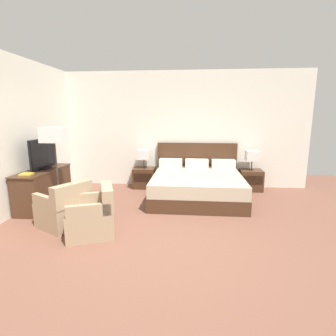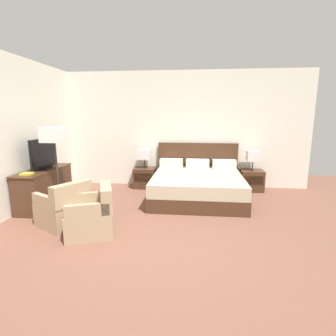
# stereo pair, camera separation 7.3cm
# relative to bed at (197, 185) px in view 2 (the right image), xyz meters

# --- Properties ---
(ground_plane) EXTENTS (9.61, 9.61, 0.00)m
(ground_plane) POSITION_rel_bed_xyz_m (-0.60, -2.19, -0.30)
(ground_plane) COLOR brown
(wall_back) EXTENTS (6.69, 0.06, 2.90)m
(wall_back) POSITION_rel_bed_xyz_m (-0.60, 1.04, 1.15)
(wall_back) COLOR silver
(wall_back) RESTS_ON ground
(wall_left) EXTENTS (0.06, 5.00, 2.90)m
(wall_left) POSITION_rel_bed_xyz_m (-3.38, -0.89, 1.15)
(wall_left) COLOR silver
(wall_left) RESTS_ON ground
(bed) EXTENTS (2.00, 2.07, 1.13)m
(bed) POSITION_rel_bed_xyz_m (0.00, 0.00, 0.00)
(bed) COLOR #422819
(bed) RESTS_ON ground
(nightstand_left) EXTENTS (0.53, 0.46, 0.50)m
(nightstand_left) POSITION_rel_bed_xyz_m (-1.33, 0.72, -0.05)
(nightstand_left) COLOR #422819
(nightstand_left) RESTS_ON ground
(nightstand_right) EXTENTS (0.53, 0.46, 0.50)m
(nightstand_right) POSITION_rel_bed_xyz_m (1.33, 0.72, -0.05)
(nightstand_right) COLOR #422819
(nightstand_right) RESTS_ON ground
(table_lamp_left) EXTENTS (0.30, 0.30, 0.47)m
(table_lamp_left) POSITION_rel_bed_xyz_m (-1.33, 0.72, 0.55)
(table_lamp_left) COLOR #332D28
(table_lamp_left) RESTS_ON nightstand_left
(table_lamp_right) EXTENTS (0.30, 0.30, 0.47)m
(table_lamp_right) POSITION_rel_bed_xyz_m (1.33, 0.72, 0.55)
(table_lamp_right) COLOR #332D28
(table_lamp_right) RESTS_ON nightstand_right
(dresser) EXTENTS (0.50, 1.42, 0.76)m
(dresser) POSITION_rel_bed_xyz_m (-3.07, -0.86, 0.09)
(dresser) COLOR #422819
(dresser) RESTS_ON ground
(tv) EXTENTS (0.18, 0.88, 0.61)m
(tv) POSITION_rel_bed_xyz_m (-3.07, -0.77, 0.75)
(tv) COLOR black
(tv) RESTS_ON dresser
(book_red_cover) EXTENTS (0.23, 0.22, 0.03)m
(book_red_cover) POSITION_rel_bed_xyz_m (-3.08, -1.34, 0.48)
(book_red_cover) COLOR gold
(book_red_cover) RESTS_ON dresser
(armchair_by_window) EXTENTS (0.94, 0.93, 0.76)m
(armchair_by_window) POSITION_rel_bed_xyz_m (-2.21, -1.73, -0.01)
(armchair_by_window) COLOR #9E8466
(armchair_by_window) RESTS_ON ground
(armchair_companion) EXTENTS (0.88, 0.88, 0.76)m
(armchair_companion) POSITION_rel_bed_xyz_m (-1.63, -1.99, -0.01)
(armchair_companion) COLOR #9E8466
(armchair_companion) RESTS_ON ground
(floor_lamp) EXTENTS (0.38, 0.38, 1.60)m
(floor_lamp) POSITION_rel_bed_xyz_m (-2.62, -1.13, 1.08)
(floor_lamp) COLOR #332D28
(floor_lamp) RESTS_ON ground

